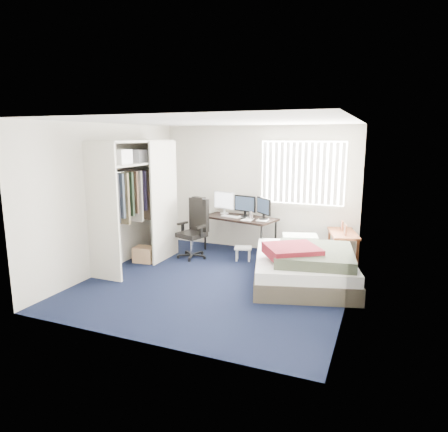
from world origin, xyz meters
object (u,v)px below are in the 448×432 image
at_px(office_chair, 194,234).
at_px(bed, 304,264).
at_px(nightstand, 343,236).
at_px(desk, 241,215).

xyz_separation_m(office_chair, bed, (2.21, -0.55, -0.16)).
bearing_deg(office_chair, nightstand, 11.05).
bearing_deg(office_chair, bed, -14.03).
height_order(office_chair, nightstand, office_chair).
xyz_separation_m(desk, office_chair, (-0.70, -0.67, -0.31)).
distance_m(office_chair, nightstand, 2.74).
xyz_separation_m(nightstand, bed, (-0.48, -1.08, -0.26)).
bearing_deg(desk, bed, -38.83).
bearing_deg(bed, office_chair, 165.97).
height_order(desk, bed, desk).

